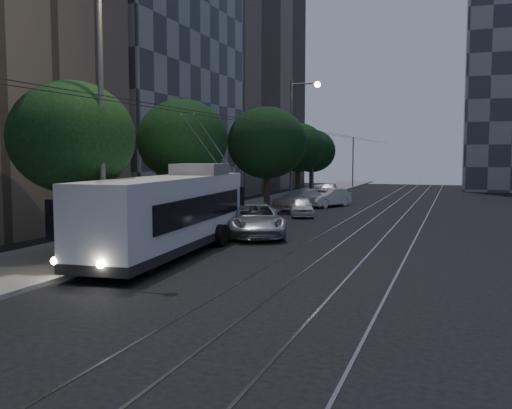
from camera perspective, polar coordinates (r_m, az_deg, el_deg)
The scene contains 19 objects.
ground at distance 19.25m, azimuth -0.64°, elevation -6.73°, with size 120.00×120.00×0.00m, color black.
sidewalk at distance 40.39m, azimuth -0.84°, elevation -0.45°, with size 5.00×90.00×0.15m, color gray.
tram_rails at distance 38.11m, azimuth 13.40°, elevation -1.02°, with size 4.52×90.00×0.02m.
overhead_wires at distance 39.41m, azimuth 2.60°, elevation 4.35°, with size 2.23×90.00×6.00m.
building_glass_mid at distance 48.13m, azimuth -13.47°, elevation 16.26°, with size 14.40×18.40×26.80m.
building_tan_far at distance 66.30m, azimuth -3.68°, elevation 16.74°, with size 14.40×22.40×34.80m.
trolleybus at distance 22.64m, azimuth -8.51°, elevation -0.85°, with size 3.37×11.87×5.63m.
pickup_silver at distance 27.47m, azimuth -0.18°, elevation -1.55°, with size 2.59×5.62×1.56m, color silver.
car_white_a at distance 36.34m, azimuth 4.59°, elevation -0.23°, with size 1.44×3.59×1.22m, color silver.
car_white_b at distance 41.39m, azimuth 4.34°, elevation 0.53°, with size 1.95×4.80×1.39m, color silver.
car_white_c at distance 43.31m, azimuth 7.21°, elevation 0.70°, with size 1.47×4.21×1.39m, color silver.
car_white_d at distance 50.83m, azimuth 7.23°, elevation 1.38°, with size 1.75×4.35×1.48m, color white.
tree_1 at distance 22.27m, azimuth -17.93°, elevation 6.36°, with size 4.63×4.63×6.64m.
tree_2 at distance 28.81m, azimuth -7.35°, elevation 6.36°, with size 4.54×4.54×6.68m.
tree_3 at distance 41.10m, azimuth 1.09°, elevation 6.18°, with size 5.73×5.73×7.35m.
tree_4 at distance 49.20m, azimuth 4.23°, elevation 5.68°, with size 4.67×4.67×6.63m.
tree_5 at distance 55.92m, azimuth 5.59°, elevation 5.35°, with size 4.63×4.63×6.38m.
streetlamp_near at distance 20.57m, azimuth -14.30°, elevation 12.86°, with size 2.71×0.44×11.39m.
streetlamp_far at distance 43.96m, azimuth 4.05°, elevation 7.49°, with size 2.35×0.44×9.64m.
Camera 1 is at (6.51, -17.69, 3.91)m, focal length 40.00 mm.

